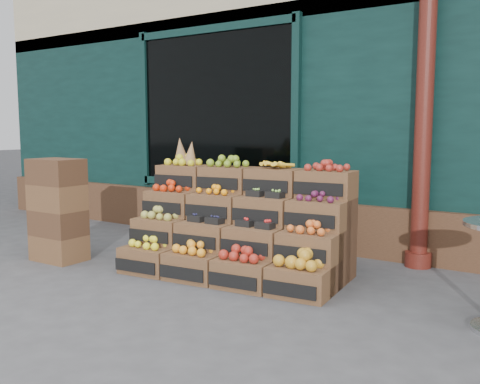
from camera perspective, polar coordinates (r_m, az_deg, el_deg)
The scene contains 5 objects.
ground at distance 4.81m, azimuth -2.70°, elevation -11.11°, with size 60.00×60.00×0.00m, color #434346.
shop_facade at distance 9.24m, azimuth 16.86°, elevation 12.26°, with size 12.00×6.24×4.80m.
crate_display at distance 5.48m, azimuth -0.05°, elevation -4.27°, with size 2.29×1.28×1.38m.
spare_crates at distance 6.30m, azimuth -18.86°, elevation -1.83°, with size 0.58×0.40×1.14m.
shopkeeper at distance 7.81m, azimuth -2.68°, elevation 3.95°, with size 0.79×0.52×2.17m, color #165024.
Camera 1 is at (2.72, -3.68, 1.49)m, focal length 40.00 mm.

